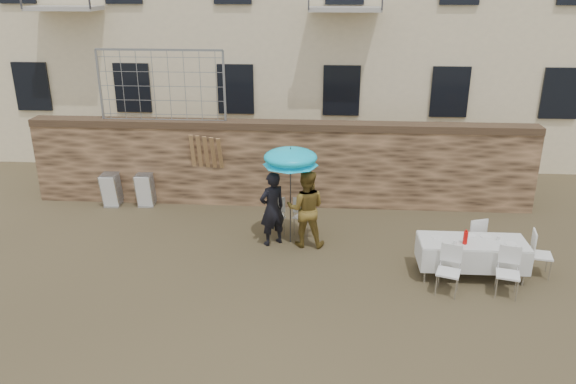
# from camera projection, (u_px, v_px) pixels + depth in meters

# --- Properties ---
(ground) EXTENTS (80.00, 80.00, 0.00)m
(ground) POSITION_uv_depth(u_px,v_px,m) (258.00, 304.00, 10.39)
(ground) COLOR brown
(ground) RESTS_ON ground
(stone_wall) EXTENTS (13.00, 0.50, 2.20)m
(stone_wall) POSITION_uv_depth(u_px,v_px,m) (280.00, 164.00, 14.66)
(stone_wall) COLOR brown
(stone_wall) RESTS_ON ground
(chain_link_fence) EXTENTS (3.20, 0.06, 1.80)m
(chain_link_fence) POSITION_uv_depth(u_px,v_px,m) (162.00, 86.00, 14.15)
(chain_link_fence) COLOR gray
(chain_link_fence) RESTS_ON stone_wall
(man_suit) EXTENTS (0.75, 0.70, 1.71)m
(man_suit) POSITION_uv_depth(u_px,v_px,m) (272.00, 209.00, 12.46)
(man_suit) COLOR black
(man_suit) RESTS_ON ground
(woman_dress) EXTENTS (0.88, 0.69, 1.77)m
(woman_dress) POSITION_uv_depth(u_px,v_px,m) (306.00, 208.00, 12.40)
(woman_dress) COLOR olive
(woman_dress) RESTS_ON ground
(umbrella) EXTENTS (1.22, 1.22, 2.08)m
(umbrella) POSITION_uv_depth(u_px,v_px,m) (290.00, 160.00, 12.13)
(umbrella) COLOR #3F3F44
(umbrella) RESTS_ON ground
(couple_chair_left) EXTENTS (0.63, 0.63, 0.96)m
(couple_chair_left) POSITION_uv_depth(u_px,v_px,m) (275.00, 215.00, 13.11)
(couple_chair_left) COLOR white
(couple_chair_left) RESTS_ON ground
(couple_chair_right) EXTENTS (0.64, 0.64, 0.96)m
(couple_chair_right) POSITION_uv_depth(u_px,v_px,m) (304.00, 215.00, 13.06)
(couple_chair_right) COLOR white
(couple_chair_right) RESTS_ON ground
(banquet_table) EXTENTS (2.10, 0.85, 0.78)m
(banquet_table) POSITION_uv_depth(u_px,v_px,m) (473.00, 243.00, 11.15)
(banquet_table) COLOR silver
(banquet_table) RESTS_ON ground
(soda_bottle) EXTENTS (0.09, 0.09, 0.26)m
(soda_bottle) POSITION_uv_depth(u_px,v_px,m) (465.00, 238.00, 10.96)
(soda_bottle) COLOR red
(soda_bottle) RESTS_ON banquet_table
(table_chair_front_left) EXTENTS (0.61, 0.61, 0.96)m
(table_chair_front_left) POSITION_uv_depth(u_px,v_px,m) (448.00, 271.00, 10.58)
(table_chair_front_left) COLOR white
(table_chair_front_left) RESTS_ON ground
(table_chair_front_right) EXTENTS (0.58, 0.58, 0.96)m
(table_chair_front_right) POSITION_uv_depth(u_px,v_px,m) (508.00, 273.00, 10.51)
(table_chair_front_right) COLOR white
(table_chair_front_right) RESTS_ON ground
(table_chair_back) EXTENTS (0.61, 0.61, 0.96)m
(table_chair_back) POSITION_uv_depth(u_px,v_px,m) (472.00, 237.00, 11.97)
(table_chair_back) COLOR white
(table_chair_back) RESTS_ON ground
(table_chair_side) EXTENTS (0.56, 0.56, 0.96)m
(table_chair_side) POSITION_uv_depth(u_px,v_px,m) (541.00, 254.00, 11.24)
(table_chair_side) COLOR white
(table_chair_side) RESTS_ON ground
(chair_stack_left) EXTENTS (0.46, 0.55, 0.92)m
(chair_stack_left) POSITION_uv_depth(u_px,v_px,m) (114.00, 187.00, 14.91)
(chair_stack_left) COLOR white
(chair_stack_left) RESTS_ON ground
(chair_stack_right) EXTENTS (0.46, 0.47, 0.92)m
(chair_stack_right) POSITION_uv_depth(u_px,v_px,m) (147.00, 188.00, 14.85)
(chair_stack_right) COLOR white
(chair_stack_right) RESTS_ON ground
(wood_planks) EXTENTS (0.70, 0.20, 2.00)m
(wood_planks) POSITION_uv_depth(u_px,v_px,m) (206.00, 169.00, 14.62)
(wood_planks) COLOR #A37749
(wood_planks) RESTS_ON ground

